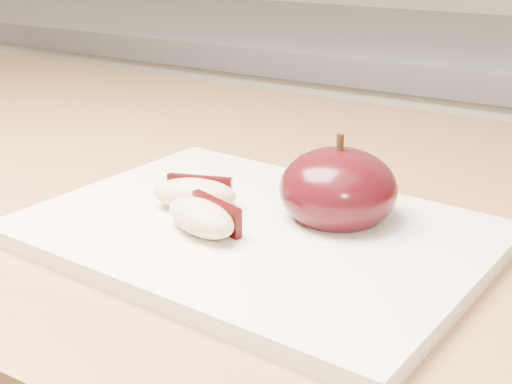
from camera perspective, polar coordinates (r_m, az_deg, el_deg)
The scene contains 5 objects.
back_cabinet at distance 1.41m, azimuth 15.54°, elevation -7.29°, with size 2.40×0.62×0.94m.
cutting_board at distance 0.52m, azimuth -0.00°, elevation -3.26°, with size 0.32×0.24×0.01m, color silver.
apple_half at distance 0.52m, azimuth 6.58°, elevation 0.21°, with size 0.11×0.11×0.07m.
apple_wedge_a at distance 0.54m, azimuth -4.89°, elevation -0.13°, with size 0.07×0.05×0.02m.
apple_wedge_b at distance 0.50m, azimuth -4.29°, elevation -2.00°, with size 0.07×0.05×0.02m.
Camera 1 is at (0.31, -0.01, 1.12)m, focal length 50.00 mm.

